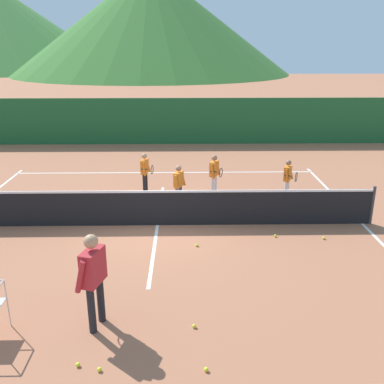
{
  "coord_description": "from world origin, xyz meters",
  "views": [
    {
      "loc": [
        0.73,
        -10.47,
        4.57
      ],
      "look_at": [
        0.9,
        -0.75,
        1.19
      ],
      "focal_mm": 40.06,
      "sensor_mm": 36.0,
      "label": 1
    }
  ],
  "objects": [
    {
      "name": "ground_plane",
      "position": [
        0.0,
        0.0,
        0.0
      ],
      "size": [
        120.0,
        120.0,
        0.0
      ],
      "primitive_type": "plane",
      "color": "#A86647"
    },
    {
      "name": "line_baseline_far",
      "position": [
        0.0,
        4.91,
        0.0
      ],
      "size": [
        10.97,
        0.08,
        0.01
      ],
      "primitive_type": "cube",
      "color": "white",
      "rests_on": "ground"
    },
    {
      "name": "line_sideline_east",
      "position": [
        5.49,
        0.0,
        0.0
      ],
      "size": [
        0.08,
        10.65,
        0.01
      ],
      "primitive_type": "cube",
      "color": "white",
      "rests_on": "ground"
    },
    {
      "name": "line_service_center",
      "position": [
        0.0,
        0.0,
        0.0
      ],
      "size": [
        0.08,
        6.31,
        0.01
      ],
      "primitive_type": "cube",
      "color": "white",
      "rests_on": "ground"
    },
    {
      "name": "tennis_net",
      "position": [
        0.0,
        0.0,
        0.5
      ],
      "size": [
        11.46,
        0.08,
        1.05
      ],
      "color": "#333338",
      "rests_on": "ground"
    },
    {
      "name": "instructor",
      "position": [
        -0.78,
        -4.28,
        1.03
      ],
      "size": [
        0.46,
        0.84,
        1.71
      ],
      "color": "black",
      "rests_on": "ground"
    },
    {
      "name": "student_0",
      "position": [
        -0.53,
        2.69,
        0.78
      ],
      "size": [
        0.41,
        0.67,
        1.29
      ],
      "color": "black",
      "rests_on": "ground"
    },
    {
      "name": "student_1",
      "position": [
        0.56,
        1.38,
        0.75
      ],
      "size": [
        0.37,
        0.5,
        1.26
      ],
      "color": "navy",
      "rests_on": "ground"
    },
    {
      "name": "student_2",
      "position": [
        1.66,
        2.34,
        0.79
      ],
      "size": [
        0.41,
        0.71,
        1.31
      ],
      "color": "silver",
      "rests_on": "ground"
    },
    {
      "name": "student_3",
      "position": [
        3.88,
        1.94,
        0.75
      ],
      "size": [
        0.41,
        0.69,
        1.25
      ],
      "color": "silver",
      "rests_on": "ground"
    },
    {
      "name": "tennis_ball_1",
      "position": [
        2.98,
        -0.79,
        0.03
      ],
      "size": [
        0.07,
        0.07,
        0.07
      ],
      "primitive_type": "sphere",
      "color": "yellow",
      "rests_on": "ground"
    },
    {
      "name": "tennis_ball_2",
      "position": [
        -0.54,
        -5.36,
        0.03
      ],
      "size": [
        0.07,
        0.07,
        0.07
      ],
      "primitive_type": "sphere",
      "color": "yellow",
      "rests_on": "ground"
    },
    {
      "name": "tennis_ball_3",
      "position": [
        4.15,
        -0.94,
        0.03
      ],
      "size": [
        0.07,
        0.07,
        0.07
      ],
      "primitive_type": "sphere",
      "color": "yellow",
      "rests_on": "ground"
    },
    {
      "name": "tennis_ball_4",
      "position": [
        0.88,
        -4.37,
        0.03
      ],
      "size": [
        0.07,
        0.07,
        0.07
      ],
      "primitive_type": "sphere",
      "color": "yellow",
      "rests_on": "ground"
    },
    {
      "name": "tennis_ball_5",
      "position": [
        1.03,
        -5.39,
        0.03
      ],
      "size": [
        0.07,
        0.07,
        0.07
      ],
      "primitive_type": "sphere",
      "color": "yellow",
      "rests_on": "ground"
    },
    {
      "name": "tennis_ball_6",
      "position": [
        1.01,
        -1.28,
        0.03
      ],
      "size": [
        0.07,
        0.07,
        0.07
      ],
      "primitive_type": "sphere",
      "color": "yellow",
      "rests_on": "ground"
    },
    {
      "name": "tennis_ball_7",
      "position": [
        -0.88,
        -5.26,
        0.03
      ],
      "size": [
        0.07,
        0.07,
        0.07
      ],
      "primitive_type": "sphere",
      "color": "yellow",
      "rests_on": "ground"
    },
    {
      "name": "windscreen_fence",
      "position": [
        0.0,
        9.79,
        1.09
      ],
      "size": [
        24.14,
        0.08,
        2.17
      ],
      "primitive_type": "cube",
      "color": "#1E5B2D",
      "rests_on": "ground"
    },
    {
      "name": "hill_0",
      "position": [
        -4.36,
        61.23,
        7.93
      ],
      "size": [
        43.35,
        43.35,
        15.85
      ],
      "primitive_type": "cone",
      "color": "#38702D",
      "rests_on": "ground"
    }
  ]
}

